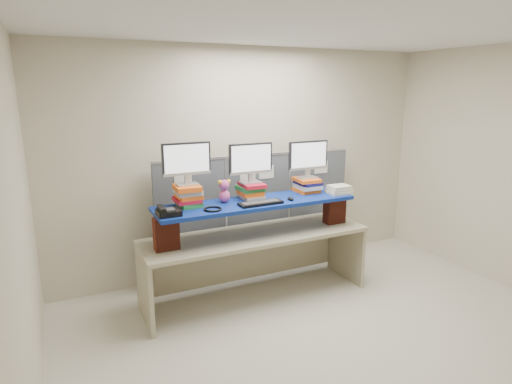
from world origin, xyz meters
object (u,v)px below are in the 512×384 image
blue_board (256,203)px  monitor_center (251,161)px  keyboard (261,203)px  monitor_right (308,157)px  desk_phone (168,212)px  monitor_left (187,161)px  desk (256,247)px

blue_board → monitor_center: 0.46m
blue_board → keyboard: size_ratio=4.60×
monitor_right → desk_phone: (-1.70, -0.24, -0.37)m
monitor_center → monitor_right: monitor_center is taller
blue_board → keyboard: bearing=-95.6°
monitor_left → desk: bearing=-9.4°
keyboard → desk_phone: 0.97m
desk → monitor_center: 0.95m
monitor_center → blue_board: bearing=-87.2°
desk → blue_board: size_ratio=1.15×
monitor_right → monitor_center: bearing=180.0°
desk → desk_phone: bearing=-173.3°
monitor_right → keyboard: size_ratio=1.05×
desk → monitor_right: 1.18m
desk_phone → blue_board: bearing=7.1°
blue_board → monitor_right: size_ratio=4.39×
monitor_right → desk: bearing=-170.6°
desk → monitor_left: (-0.71, 0.12, 0.99)m
monitor_center → desk_phone: size_ratio=2.27×
monitor_center → monitor_right: bearing=-0.0°
blue_board → monitor_center: (-0.01, 0.12, 0.44)m
monitor_left → desk_phone: (-0.27, -0.24, -0.43)m
monitor_left → monitor_right: (1.43, 0.00, -0.06)m
monitor_center → keyboard: 0.48m
desk → monitor_right: (0.72, 0.12, 0.93)m
monitor_center → keyboard: bearing=-91.8°
desk → blue_board: bearing=-0.2°
monitor_left → monitor_right: 1.43m
blue_board → desk_phone: bearing=-173.3°
blue_board → keyboard: 0.15m
blue_board → desk_phone: desk_phone is taller
keyboard → desk_phone: desk_phone is taller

